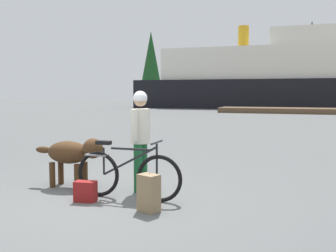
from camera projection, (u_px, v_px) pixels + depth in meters
ground_plane at (104, 200)px, 5.98m from camera, size 160.00×160.00×0.00m
bicycle at (127, 174)px, 6.00m from camera, size 1.74×0.44×0.91m
person_cyclist at (140, 132)px, 6.45m from camera, size 0.32×0.53×1.66m
dog at (73, 153)px, 6.75m from camera, size 1.32×0.46×0.87m
backpack at (149, 193)px, 5.38m from camera, size 0.34×0.29×0.52m
handbag_pannier at (85, 191)px, 5.88m from camera, size 0.34×0.21×0.31m
ferry_boat at (278, 79)px, 39.97m from camera, size 28.34×8.02×8.49m
pine_tree_far_left at (151, 59)px, 62.48m from camera, size 3.29×3.29×11.29m
pine_tree_center at (311, 54)px, 53.07m from camera, size 3.00×3.00×11.31m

